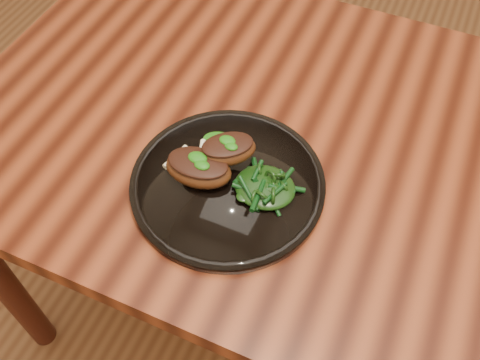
% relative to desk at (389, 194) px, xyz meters
% --- Properties ---
extents(desk, '(1.60, 0.80, 0.75)m').
position_rel_desk_xyz_m(desk, '(0.00, 0.00, 0.00)').
color(desk, black).
rests_on(desk, ground).
extents(plate, '(0.32, 0.32, 0.02)m').
position_rel_desk_xyz_m(plate, '(-0.25, -0.16, 0.09)').
color(plate, black).
rests_on(plate, desk).
extents(lamb_chop_front, '(0.12, 0.08, 0.05)m').
position_rel_desk_xyz_m(lamb_chop_front, '(-0.29, -0.17, 0.12)').
color(lamb_chop_front, '#49220E').
rests_on(lamb_chop_front, plate).
extents(lamb_chop_back, '(0.11, 0.10, 0.04)m').
position_rel_desk_xyz_m(lamb_chop_back, '(-0.26, -0.13, 0.14)').
color(lamb_chop_back, '#49220E').
rests_on(lamb_chop_back, plate).
extents(herb_smear, '(0.07, 0.05, 0.00)m').
position_rel_desk_xyz_m(herb_smear, '(-0.29, -0.09, 0.10)').
color(herb_smear, '#0D4A07').
rests_on(herb_smear, plate).
extents(greens_heap, '(0.10, 0.09, 0.04)m').
position_rel_desk_xyz_m(greens_heap, '(-0.19, -0.15, 0.12)').
color(greens_heap, black).
rests_on(greens_heap, plate).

